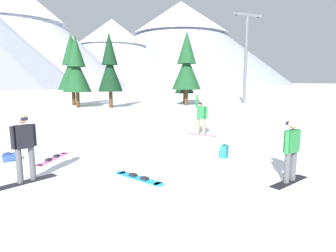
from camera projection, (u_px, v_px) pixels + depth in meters
ground_plane at (173, 185)px, 7.09m from camera, size 800.00×800.00×0.00m
snowboarder_foreground at (291, 150)px, 7.15m from camera, size 1.47×0.70×1.66m
snowboarder_midground at (24, 147)px, 7.14m from camera, size 1.46×0.92×1.79m
snowboarder_background at (201, 117)px, 13.56m from camera, size 1.13×1.40×1.97m
loose_snowboard_near_left at (139, 178)px, 7.55m from camera, size 1.09×1.66×0.09m
loose_snowboard_far_spare at (53, 159)px, 9.43m from camera, size 1.16×1.69×0.09m
backpack_blue at (10, 157)px, 9.24m from camera, size 0.55×0.40×0.29m
backpack_teal at (224, 152)px, 9.62m from camera, size 0.38×0.37×0.47m
pine_tree_tall at (184, 78)px, 34.17m from camera, size 2.38×2.38×5.54m
pine_tree_short at (110, 67)px, 27.68m from camera, size 2.46×2.46×7.50m
pine_tree_slender at (187, 65)px, 30.57m from camera, size 3.21×3.21×8.06m
pine_tree_broad at (72, 67)px, 30.84m from camera, size 3.28×3.28×7.85m
pine_tree_twin at (76, 69)px, 28.04m from camera, size 2.84×2.84×7.22m
ski_lift_tower at (246, 52)px, 33.08m from camera, size 3.94×0.36×10.57m
peak_east_ridge at (15, 32)px, 145.37m from camera, size 116.12×116.12×54.49m
peak_central_summit at (113, 51)px, 208.23m from camera, size 116.00×116.00×48.38m
peak_west_ridge at (181, 42)px, 280.11m from camera, size 214.46×214.46×81.17m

